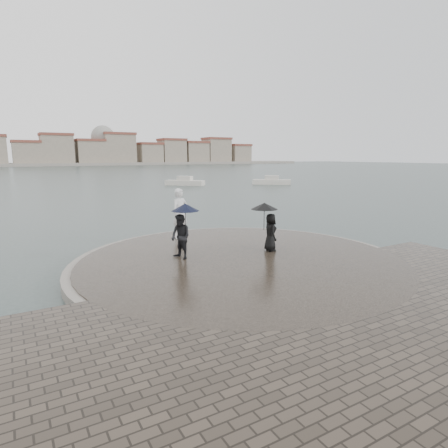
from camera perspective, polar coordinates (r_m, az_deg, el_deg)
ground at (r=11.54m, az=12.20°, el=-10.86°), size 400.00×400.00×0.00m
kerb_ring at (r=14.13m, az=2.65°, el=-5.98°), size 12.50×12.50×0.32m
quay_tip at (r=14.12m, az=2.65°, el=-5.90°), size 11.90×11.90×0.36m
statue at (r=17.32m, az=-6.68°, el=1.60°), size 0.95×0.74×2.31m
visitor_left at (r=13.87m, az=-6.44°, el=-0.73°), size 1.20×1.11×2.04m
visitor_right at (r=14.98m, az=6.75°, el=0.20°), size 1.13×1.10×1.95m
far_skyline at (r=168.63m, az=-30.04°, el=9.51°), size 260.00×20.00×37.00m
boats at (r=48.19m, az=-10.69°, el=5.73°), size 44.36×10.51×1.50m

